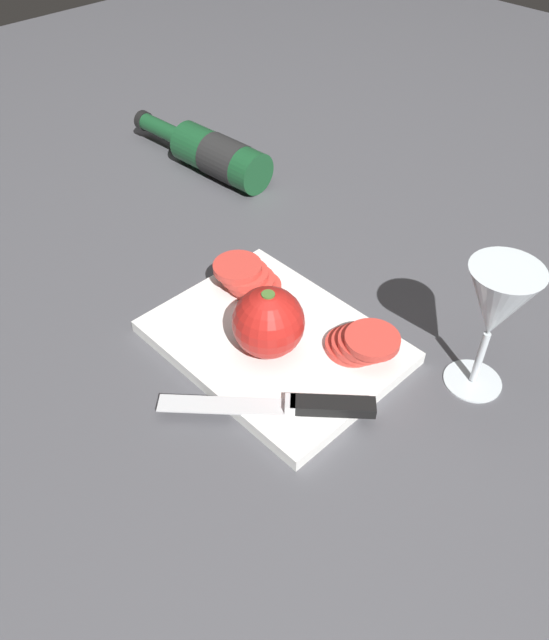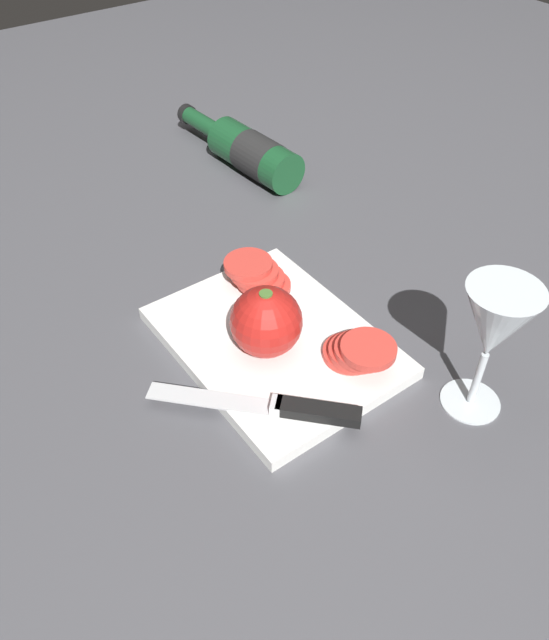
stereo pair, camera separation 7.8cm
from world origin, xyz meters
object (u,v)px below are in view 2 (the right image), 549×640
whole_tomato (266,322)px  wine_bottle (250,152)px  wine_glass (494,328)px  knife (295,409)px  tomato_slice_stack_near (257,275)px  tomato_slice_stack_far (359,351)px

whole_tomato → wine_bottle: bearing=-32.1°
wine_glass → wine_bottle: bearing=-9.4°
wine_glass → whole_tomato: wine_glass is taller
knife → wine_glass: bearing=-161.5°
wine_glass → tomato_slice_stack_near: (0.31, 0.09, -0.09)m
tomato_slice_stack_near → tomato_slice_stack_far: bearing=-175.5°
knife → tomato_slice_stack_far: bearing=-124.9°
wine_bottle → whole_tomato: bearing=147.9°
wine_bottle → tomato_slice_stack_near: 0.36m
wine_bottle → whole_tomato: whole_tomato is taller
tomato_slice_stack_near → tomato_slice_stack_far: size_ratio=0.96×
wine_bottle → whole_tomato: size_ratio=3.54×
knife → tomato_slice_stack_far: (0.02, -0.11, 0.01)m
wine_glass → tomato_slice_stack_near: wine_glass is taller
wine_bottle → tomato_slice_stack_near: wine_bottle is taller
whole_tomato → knife: whole_tomato is taller
whole_tomato → tomato_slice_stack_near: whole_tomato is taller
wine_bottle → tomato_slice_stack_far: bearing=160.1°
wine_bottle → knife: 0.58m
whole_tomato → knife: size_ratio=0.46×
whole_tomato → tomato_slice_stack_far: size_ratio=0.95×
wine_bottle → wine_glass: size_ratio=1.83×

